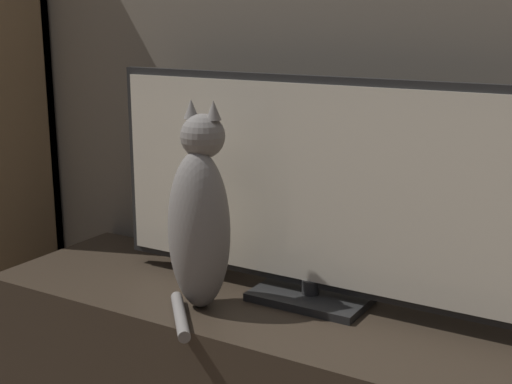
# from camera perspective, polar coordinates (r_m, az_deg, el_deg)

# --- Properties ---
(tv_stand) EXTENTS (1.37, 0.47, 0.41)m
(tv_stand) POSITION_cam_1_polar(r_m,az_deg,el_deg) (1.88, -0.55, -14.25)
(tv_stand) COLOR #33281E
(tv_stand) RESTS_ON ground_plane
(tv) EXTENTS (1.11, 0.17, 0.55)m
(tv) POSITION_cam_1_polar(r_m,az_deg,el_deg) (1.70, 4.60, 0.12)
(tv) COLOR black
(tv) RESTS_ON tv_stand
(cat) EXTENTS (0.18, 0.28, 0.50)m
(cat) POSITION_cam_1_polar(r_m,az_deg,el_deg) (1.68, -4.50, -2.26)
(cat) COLOR gray
(cat) RESTS_ON tv_stand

